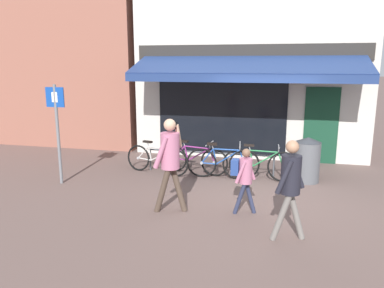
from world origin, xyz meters
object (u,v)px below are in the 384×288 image
object	(u,v)px
pedestrian_child	(244,173)
pedestrian_adult	(170,155)
pedestrian_second_adult	(291,180)
litter_bin	(307,159)
bicycle_silver	(157,159)
bicycle_purple	(194,159)
bicycle_blue	(223,162)
parking_sign	(57,124)
bicycle_green	(260,165)

from	to	relation	value
pedestrian_child	pedestrian_adult	bearing A→B (deg)	-166.44
pedestrian_adult	pedestrian_child	distance (m)	1.38
pedestrian_second_adult	litter_bin	world-z (taller)	pedestrian_second_adult
bicycle_silver	pedestrian_second_adult	xyz separation A→B (m)	(3.18, -2.97, 0.62)
bicycle_silver	bicycle_purple	distance (m)	0.93
bicycle_blue	litter_bin	xyz separation A→B (m)	(1.95, 0.22, 0.14)
parking_sign	bicycle_silver	bearing A→B (deg)	34.33
bicycle_green	pedestrian_adult	bearing A→B (deg)	-124.98
bicycle_blue	pedestrian_child	world-z (taller)	pedestrian_child
litter_bin	parking_sign	xyz separation A→B (m)	(-5.52, -1.47, 0.87)
pedestrian_adult	litter_bin	size ratio (longest dim) A/B	1.67
bicycle_silver	bicycle_blue	bearing A→B (deg)	11.87
pedestrian_child	parking_sign	bearing A→B (deg)	173.50
bicycle_purple	pedestrian_second_adult	bearing A→B (deg)	-44.70
pedestrian_child	litter_bin	size ratio (longest dim) A/B	1.17
bicycle_silver	pedestrian_adult	bearing A→B (deg)	-52.15
bicycle_green	parking_sign	xyz separation A→B (m)	(-4.44, -1.30, 1.01)
pedestrian_second_adult	bicycle_silver	bearing A→B (deg)	140.29
bicycle_blue	parking_sign	world-z (taller)	parking_sign
bicycle_purple	bicycle_blue	xyz separation A→B (m)	(0.76, -0.21, 0.01)
bicycle_purple	bicycle_green	bearing A→B (deg)	3.91
pedestrian_child	pedestrian_second_adult	xyz separation A→B (m)	(0.79, -0.89, 0.21)
bicycle_purple	pedestrian_child	xyz separation A→B (m)	(1.47, -2.25, 0.39)
bicycle_purple	pedestrian_child	distance (m)	2.71
bicycle_purple	pedestrian_adult	distance (m)	2.57
bicycle_purple	bicycle_silver	bearing A→B (deg)	-160.09
bicycle_silver	pedestrian_adult	world-z (taller)	pedestrian_adult
pedestrian_adult	bicycle_blue	bearing A→B (deg)	80.33
pedestrian_adult	pedestrian_child	bearing A→B (deg)	15.22
pedestrian_adult	parking_sign	xyz separation A→B (m)	(-2.95, 1.01, 0.31)
bicycle_silver	litter_bin	xyz separation A→B (m)	(3.63, 0.18, 0.17)
bicycle_blue	parking_sign	xyz separation A→B (m)	(-3.57, -1.25, 1.00)
bicycle_green	pedestrian_second_adult	xyz separation A→B (m)	(0.62, -2.98, 0.60)
bicycle_blue	bicycle_green	size ratio (longest dim) A/B	0.99
pedestrian_child	bicycle_purple	bearing A→B (deg)	127.14
bicycle_silver	litter_bin	size ratio (longest dim) A/B	1.66
pedestrian_child	parking_sign	world-z (taller)	parking_sign
pedestrian_second_adult	pedestrian_child	bearing A→B (deg)	135.06
bicycle_green	pedestrian_adult	size ratio (longest dim) A/B	1.01
bicycle_blue	pedestrian_second_adult	distance (m)	3.35
bicycle_silver	bicycle_green	world-z (taller)	bicycle_green
bicycle_purple	pedestrian_adult	world-z (taller)	pedestrian_adult
bicycle_green	pedestrian_child	xyz separation A→B (m)	(-0.17, -2.09, 0.39)
pedestrian_child	parking_sign	size ratio (longest dim) A/B	0.55
bicycle_blue	bicycle_green	bearing A→B (deg)	-2.91
bicycle_blue	litter_bin	bearing A→B (deg)	0.51
bicycle_purple	pedestrian_second_adult	world-z (taller)	pedestrian_second_adult
bicycle_green	pedestrian_child	world-z (taller)	pedestrian_child
parking_sign	pedestrian_second_adult	bearing A→B (deg)	-18.35
pedestrian_adult	pedestrian_child	size ratio (longest dim) A/B	1.43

